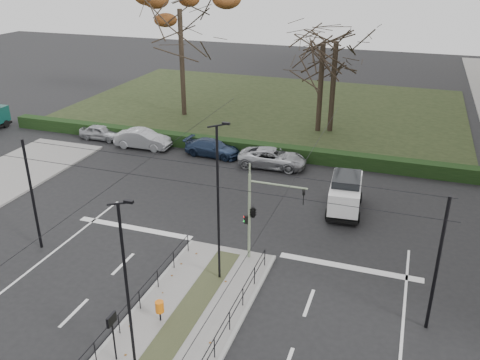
# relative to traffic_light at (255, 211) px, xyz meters

# --- Properties ---
(ground) EXTENTS (140.00, 140.00, 0.00)m
(ground) POSITION_rel_traffic_light_xyz_m (-1.34, -4.50, -2.78)
(ground) COLOR black
(ground) RESTS_ON ground
(median_island) EXTENTS (4.40, 15.00, 0.14)m
(median_island) POSITION_rel_traffic_light_xyz_m (-1.34, -7.00, -2.71)
(median_island) COLOR slate
(median_island) RESTS_ON ground
(park) EXTENTS (38.00, 26.00, 0.10)m
(park) POSITION_rel_traffic_light_xyz_m (-7.34, 27.50, -2.73)
(park) COLOR black
(park) RESTS_ON ground
(hedge) EXTENTS (38.00, 1.00, 1.00)m
(hedge) POSITION_rel_traffic_light_xyz_m (-7.34, 14.10, -2.28)
(hedge) COLOR black
(hedge) RESTS_ON ground
(median_railing) EXTENTS (4.14, 13.24, 0.92)m
(median_railing) POSITION_rel_traffic_light_xyz_m (-1.34, -7.10, -1.80)
(median_railing) COLOR black
(median_railing) RESTS_ON median_island
(catenary) EXTENTS (20.00, 34.00, 6.00)m
(catenary) POSITION_rel_traffic_light_xyz_m (-1.34, -2.88, 0.64)
(catenary) COLOR black
(catenary) RESTS_ON ground
(traffic_light) EXTENTS (3.08, 1.77, 4.53)m
(traffic_light) POSITION_rel_traffic_light_xyz_m (0.00, 0.00, 0.00)
(traffic_light) COLOR gray
(traffic_light) RESTS_ON median_island
(litter_bin) EXTENTS (0.36, 0.36, 0.93)m
(litter_bin) POSITION_rel_traffic_light_xyz_m (-2.22, -5.85, -1.98)
(litter_bin) COLOR black
(litter_bin) RESTS_ON median_island
(info_panel) EXTENTS (0.12, 0.54, 2.06)m
(info_panel) POSITION_rel_traffic_light_xyz_m (-2.76, -8.40, -1.02)
(info_panel) COLOR black
(info_panel) RESTS_ON median_island
(streetlamp_median_near) EXTENTS (0.60, 0.12, 7.16)m
(streetlamp_median_near) POSITION_rel_traffic_light_xyz_m (-1.58, -8.93, 1.00)
(streetlamp_median_near) COLOR black
(streetlamp_median_near) RESTS_ON median_island
(streetlamp_median_far) EXTENTS (0.64, 0.13, 7.66)m
(streetlamp_median_far) POSITION_rel_traffic_light_xyz_m (-1.00, -2.16, 1.26)
(streetlamp_median_far) COLOR black
(streetlamp_median_far) RESTS_ON median_island
(parked_car_first) EXTENTS (3.59, 1.48, 1.22)m
(parked_car_first) POSITION_rel_traffic_light_xyz_m (-17.64, 13.31, -2.17)
(parked_car_first) COLOR #A4A6AC
(parked_car_first) RESTS_ON ground
(parked_car_second) EXTENTS (4.54, 1.71, 1.48)m
(parked_car_second) POSITION_rel_traffic_light_xyz_m (-13.31, 12.67, -2.04)
(parked_car_second) COLOR #A4A6AC
(parked_car_second) RESTS_ON ground
(parked_car_third) EXTENTS (4.46, 2.06, 1.26)m
(parked_car_third) POSITION_rel_traffic_light_xyz_m (-7.43, 12.88, -2.15)
(parked_car_third) COLOR #21304D
(parked_car_third) RESTS_ON ground
(parked_car_fourth) EXTENTS (5.02, 2.52, 1.36)m
(parked_car_fourth) POSITION_rel_traffic_light_xyz_m (-2.50, 12.22, -2.10)
(parked_car_fourth) COLOR #A4A6AC
(parked_car_fourth) RESTS_ON ground
(white_van) EXTENTS (2.22, 4.33, 2.29)m
(white_van) POSITION_rel_traffic_light_xyz_m (3.46, 6.95, -1.58)
(white_van) COLOR white
(white_van) RESTS_ON ground
(rust_tree) EXTENTS (8.82, 8.82, 12.69)m
(rust_tree) POSITION_rel_traffic_light_xyz_m (-14.04, 21.96, 6.96)
(rust_tree) COLOR black
(rust_tree) RESTS_ON park
(bare_tree_center) EXTENTS (7.05, 7.05, 10.08)m
(bare_tree_center) POSITION_rel_traffic_light_xyz_m (0.02, 21.65, 4.35)
(bare_tree_center) COLOR black
(bare_tree_center) RESTS_ON park
(bare_tree_near) EXTENTS (7.08, 7.08, 9.82)m
(bare_tree_near) POSITION_rel_traffic_light_xyz_m (-0.97, 21.32, 4.17)
(bare_tree_near) COLOR black
(bare_tree_near) RESTS_ON park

